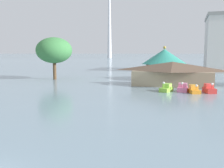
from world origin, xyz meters
TOP-DOWN VIEW (x-y plane):
  - pedal_boat_lime at (6.82, 33.45)m, footprint 2.23×3.03m
  - pedal_boat_pink at (9.41, 34.25)m, footprint 1.75×2.35m
  - pedal_boat_orange at (11.23, 33.25)m, footprint 2.08×2.90m
  - pedal_boat_red at (13.59, 34.31)m, footprint 2.15×3.04m
  - boathouse at (7.25, 41.39)m, footprint 16.21×7.21m
  - green_roof_pavilion at (4.64, 52.02)m, footprint 10.58×10.58m
  - shoreline_tree_tall_left at (-20.62, 44.89)m, footprint 8.55×8.55m
  - distant_broadcast_tower at (-73.91, 257.48)m, footprint 6.95×6.95m

SIDE VIEW (x-z plane):
  - pedal_boat_orange at x=11.23m, z-range -0.25..1.29m
  - pedal_boat_lime at x=6.82m, z-range -0.35..1.42m
  - pedal_boat_pink at x=9.41m, z-range -0.29..1.42m
  - pedal_boat_red at x=13.59m, z-range -0.29..1.46m
  - boathouse at x=7.25m, z-range 0.12..4.82m
  - green_roof_pavilion at x=4.64m, z-range 0.06..8.03m
  - shoreline_tree_tall_left at x=-20.62m, z-range 1.92..11.97m
  - distant_broadcast_tower at x=-73.91m, z-range -17.58..137.30m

